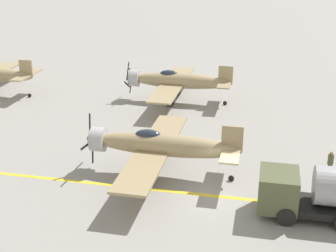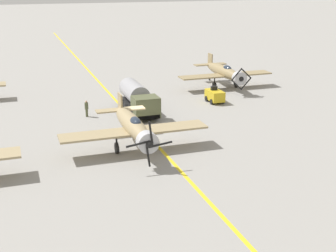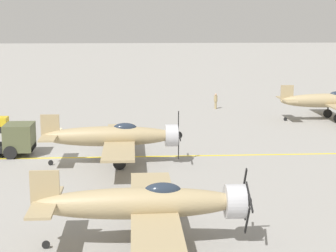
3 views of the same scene
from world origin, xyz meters
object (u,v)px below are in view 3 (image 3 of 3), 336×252
airplane_mid_center (115,137)px  airplane_mid_right (146,204)px  airplane_far_left (330,101)px  ground_crew_walking (216,101)px

airplane_mid_center → airplane_mid_right: size_ratio=1.00×
airplane_far_left → airplane_mid_right: size_ratio=1.00×
ground_crew_walking → airplane_mid_center: bearing=-24.0°
airplane_mid_center → airplane_mid_right: bearing=-5.4°
airplane_mid_center → airplane_far_left: 26.89m
airplane_mid_center → airplane_far_left: airplane_mid_center is taller
airplane_mid_center → ground_crew_walking: (-24.39, 10.84, -1.04)m
airplane_mid_center → ground_crew_walking: airplane_mid_center is taller
airplane_far_left → airplane_mid_right: bearing=-16.6°
airplane_mid_center → airplane_far_left: (-16.30, 21.38, 0.00)m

